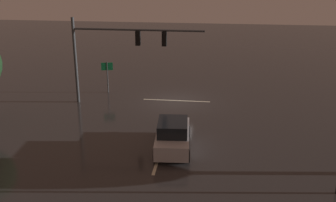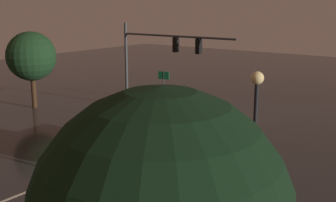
{
  "view_description": "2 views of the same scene",
  "coord_description": "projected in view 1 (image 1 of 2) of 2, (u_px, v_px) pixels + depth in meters",
  "views": [
    {
      "loc": [
        -2.88,
        28.5,
        9.95
      ],
      "look_at": [
        -0.09,
        5.76,
        2.02
      ],
      "focal_mm": 43.57,
      "sensor_mm": 36.0,
      "label": 1
    },
    {
      "loc": [
        -14.37,
        24.25,
        7.51
      ],
      "look_at": [
        0.23,
        5.0,
        2.0
      ],
      "focal_mm": 45.31,
      "sensor_mm": 36.0,
      "label": 2
    }
  ],
  "objects": [
    {
      "name": "ground_plane",
      "position": [
        176.0,
        101.0,
        30.32
      ],
      "size": [
        80.0,
        80.0,
        0.0
      ],
      "primitive_type": "plane",
      "color": "#2D2B2B"
    },
    {
      "name": "traffic_signal_assembly",
      "position": [
        117.0,
        46.0,
        28.45
      ],
      "size": [
        9.29,
        0.47,
        6.22
      ],
      "color": "#383A3D",
      "rests_on": "ground_plane"
    },
    {
      "name": "lane_dash_far",
      "position": [
        170.0,
        121.0,
        26.57
      ],
      "size": [
        0.16,
        2.2,
        0.01
      ],
      "primitive_type": "cube",
      "rotation": [
        0.0,
        0.0,
        1.57
      ],
      "color": "beige",
      "rests_on": "ground_plane"
    },
    {
      "name": "lane_dash_mid",
      "position": [
        156.0,
        165.0,
        20.94
      ],
      "size": [
        0.16,
        2.2,
        0.01
      ],
      "primitive_type": "cube",
      "rotation": [
        0.0,
        0.0,
        1.57
      ],
      "color": "beige",
      "rests_on": "ground_plane"
    },
    {
      "name": "stop_bar",
      "position": [
        176.0,
        101.0,
        30.5
      ],
      "size": [
        5.0,
        0.16,
        0.01
      ],
      "primitive_type": "cube",
      "color": "beige",
      "rests_on": "ground_plane"
    },
    {
      "name": "car_approaching",
      "position": [
        173.0,
        135.0,
        22.48
      ],
      "size": [
        2.16,
        4.47,
        1.7
      ],
      "color": "#B7B7BC",
      "rests_on": "ground_plane"
    },
    {
      "name": "route_sign",
      "position": [
        107.0,
        71.0,
        31.8
      ],
      "size": [
        0.89,
        0.26,
        2.48
      ],
      "color": "#383A3D",
      "rests_on": "ground_plane"
    }
  ]
}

